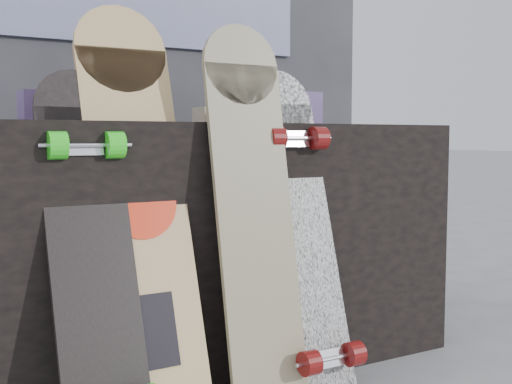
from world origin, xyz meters
TOP-DOWN VIEW (x-y plane):
  - vendor_table at (0.00, 0.50)m, footprint 1.60×0.60m
  - booth at (0.00, 1.35)m, footprint 2.40×0.22m
  - merch_box_purple at (-0.47, 0.64)m, footprint 0.18×0.12m
  - merch_box_small at (0.38, 0.55)m, footprint 0.14×0.14m
  - merch_box_flat at (0.11, 0.58)m, footprint 0.22×0.10m
  - longboard_geisha at (-0.34, 0.22)m, footprint 0.26×0.38m
  - longboard_celtic at (-0.04, 0.13)m, footprint 0.24×0.22m
  - longboard_cascadia at (0.14, 0.15)m, footprint 0.22×0.35m
  - skateboard_dark at (-0.48, 0.16)m, footprint 0.22×0.38m

SIDE VIEW (x-z plane):
  - vendor_table at x=0.00m, z-range 0.00..0.80m
  - skateboard_dark at x=-0.48m, z-range 0.01..0.95m
  - longboard_cascadia at x=0.14m, z-range 0.01..0.98m
  - longboard_celtic at x=-0.04m, z-range 0.03..1.12m
  - longboard_geisha at x=-0.34m, z-range 0.03..1.17m
  - merch_box_flat at x=0.11m, z-range 0.80..0.86m
  - merch_box_purple at x=-0.47m, z-range 0.80..0.90m
  - merch_box_small at x=0.38m, z-range 0.80..0.92m
  - booth at x=0.00m, z-range 0.00..2.20m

